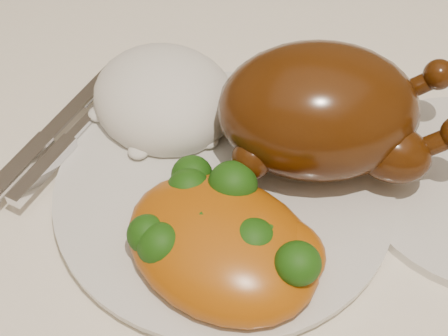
% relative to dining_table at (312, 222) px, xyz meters
% --- Properties ---
extents(dining_table, '(1.60, 0.90, 0.76)m').
position_rel_dining_table_xyz_m(dining_table, '(0.00, 0.00, 0.00)').
color(dining_table, brown).
rests_on(dining_table, floor).
extents(tablecloth, '(1.73, 1.03, 0.18)m').
position_rel_dining_table_xyz_m(tablecloth, '(0.00, 0.00, 0.07)').
color(tablecloth, white).
rests_on(tablecloth, dining_table).
extents(dinner_plate, '(0.34, 0.34, 0.01)m').
position_rel_dining_table_xyz_m(dinner_plate, '(-0.06, -0.08, 0.11)').
color(dinner_plate, silver).
rests_on(dinner_plate, tablecloth).
extents(roast_chicken, '(0.21, 0.17, 0.10)m').
position_rel_dining_table_xyz_m(roast_chicken, '(-0.00, -0.01, 0.16)').
color(roast_chicken, '#4D2508').
rests_on(roast_chicken, dinner_plate).
extents(rice_mound, '(0.16, 0.16, 0.07)m').
position_rel_dining_table_xyz_m(rice_mound, '(-0.14, -0.02, 0.13)').
color(rice_mound, white).
rests_on(rice_mound, dinner_plate).
extents(mac_and_cheese, '(0.17, 0.14, 0.06)m').
position_rel_dining_table_xyz_m(mac_and_cheese, '(-0.03, -0.13, 0.13)').
color(mac_and_cheese, '#B3630B').
rests_on(mac_and_cheese, dinner_plate).
extents(cutlery, '(0.04, 0.17, 0.01)m').
position_rel_dining_table_xyz_m(cutlery, '(-0.20, -0.11, 0.12)').
color(cutlery, silver).
rests_on(cutlery, dinner_plate).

